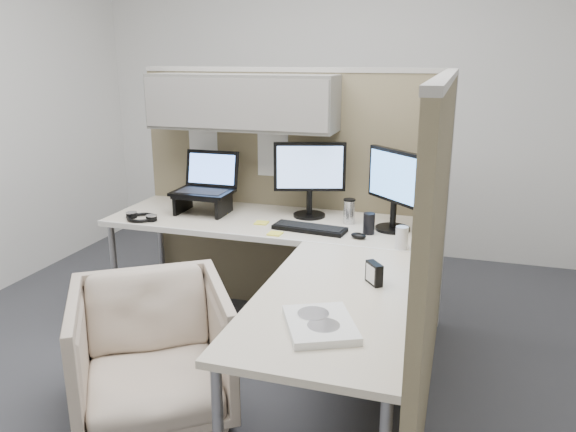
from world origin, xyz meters
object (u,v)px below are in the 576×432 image
(desk, at_px, (286,252))
(office_chair, at_px, (152,346))
(monitor_left, at_px, (310,173))
(keyboard, at_px, (310,228))

(desk, bearing_deg, office_chair, -128.05)
(desk, height_order, monitor_left, monitor_left)
(keyboard, bearing_deg, office_chair, -115.21)
(desk, height_order, office_chair, office_chair)
(monitor_left, bearing_deg, office_chair, -128.75)
(desk, xyz_separation_m, keyboard, (0.06, 0.27, 0.05))
(desk, bearing_deg, keyboard, 77.87)
(desk, xyz_separation_m, monitor_left, (-0.02, 0.55, 0.32))
(office_chair, height_order, keyboard, keyboard)
(office_chair, distance_m, keyboard, 1.10)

